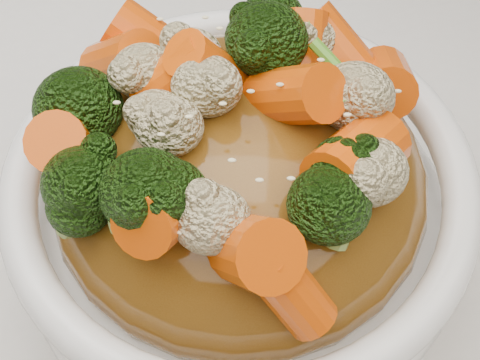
# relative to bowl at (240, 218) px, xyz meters

# --- Properties ---
(tablecloth) EXTENTS (1.20, 0.80, 0.04)m
(tablecloth) POSITION_rel_bowl_xyz_m (-0.03, -0.03, -0.06)
(tablecloth) COLOR silver
(tablecloth) RESTS_ON dining_table
(bowl) EXTENTS (0.28, 0.28, 0.09)m
(bowl) POSITION_rel_bowl_xyz_m (0.00, 0.00, 0.00)
(bowl) COLOR white
(bowl) RESTS_ON tablecloth
(sauce_base) EXTENTS (0.22, 0.22, 0.10)m
(sauce_base) POSITION_rel_bowl_xyz_m (-0.00, -0.00, 0.03)
(sauce_base) COLOR brown
(sauce_base) RESTS_ON bowl
(carrots) EXTENTS (0.22, 0.22, 0.05)m
(carrots) POSITION_rel_bowl_xyz_m (-0.00, -0.00, 0.10)
(carrots) COLOR #DE4F07
(carrots) RESTS_ON sauce_base
(broccoli) EXTENTS (0.22, 0.22, 0.05)m
(broccoli) POSITION_rel_bowl_xyz_m (-0.00, -0.00, 0.10)
(broccoli) COLOR black
(broccoli) RESTS_ON sauce_base
(cauliflower) EXTENTS (0.22, 0.22, 0.04)m
(cauliflower) POSITION_rel_bowl_xyz_m (-0.00, -0.00, 0.09)
(cauliflower) COLOR beige
(cauliflower) RESTS_ON sauce_base
(scallions) EXTENTS (0.17, 0.17, 0.02)m
(scallions) POSITION_rel_bowl_xyz_m (0.00, -0.00, 0.10)
(scallions) COLOR #4B9121
(scallions) RESTS_ON sauce_base
(sesame_seeds) EXTENTS (0.20, 0.20, 0.01)m
(sesame_seeds) POSITION_rel_bowl_xyz_m (-0.00, -0.00, 0.10)
(sesame_seeds) COLOR beige
(sesame_seeds) RESTS_ON sauce_base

